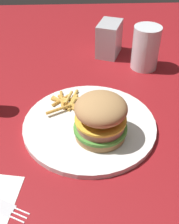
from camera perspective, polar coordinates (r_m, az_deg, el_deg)
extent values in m
plane|color=maroon|center=(0.63, 1.91, -3.86)|extent=(1.60, 1.60, 0.00)
cylinder|color=white|center=(0.64, 0.00, -2.52)|extent=(0.29, 0.29, 0.01)
cylinder|color=tan|center=(0.60, 2.56, -3.85)|extent=(0.10, 0.10, 0.02)
cylinder|color=#4C9338|center=(0.59, 2.59, -3.03)|extent=(0.11, 0.11, 0.01)
cylinder|color=tan|center=(0.58, 2.62, -2.17)|extent=(0.10, 0.10, 0.02)
cylinder|color=yellow|center=(0.58, 2.66, -1.37)|extent=(0.10, 0.10, 0.00)
ellipsoid|color=tan|center=(0.56, 2.74, 0.73)|extent=(0.10, 0.10, 0.05)
cylinder|color=gold|center=(0.70, -5.36, 2.43)|extent=(0.06, 0.01, 0.01)
cylinder|color=gold|center=(0.69, -3.27, 2.43)|extent=(0.08, 0.03, 0.01)
cylinder|color=gold|center=(0.67, -2.21, 0.73)|extent=(0.01, 0.07, 0.01)
cylinder|color=gold|center=(0.68, -4.61, 1.78)|extent=(0.04, 0.07, 0.01)
cylinder|color=gold|center=(0.69, -4.50, 1.88)|extent=(0.06, 0.04, 0.01)
cylinder|color=gold|center=(0.69, -5.60, 2.28)|extent=(0.04, 0.04, 0.01)
cylinder|color=gold|center=(0.68, -3.23, 1.83)|extent=(0.06, 0.03, 0.01)
cylinder|color=#E5B251|center=(0.70, -3.18, 2.52)|extent=(0.01, 0.05, 0.01)
cylinder|color=gold|center=(0.66, -6.01, 0.55)|extent=(0.03, 0.06, 0.01)
cylinder|color=#E5B251|center=(0.69, -4.07, 2.83)|extent=(0.05, 0.02, 0.01)
cylinder|color=gold|center=(0.69, -5.11, 1.92)|extent=(0.05, 0.06, 0.01)
cube|color=silver|center=(0.53, -16.38, -17.29)|extent=(0.04, 0.04, 0.00)
cylinder|color=silver|center=(0.51, -13.97, -19.37)|extent=(0.02, 0.03, 0.00)
cylinder|color=silver|center=(0.51, -13.44, -18.71)|extent=(0.02, 0.03, 0.00)
cylinder|color=silver|center=(0.52, -12.92, -18.05)|extent=(0.02, 0.03, 0.00)
cylinder|color=silver|center=(0.84, 10.84, 12.14)|extent=(0.07, 0.07, 0.12)
cylinder|color=silver|center=(0.85, 10.64, 10.66)|extent=(0.07, 0.07, 0.07)
cube|color=#B7BABF|center=(0.90, 3.83, 13.98)|extent=(0.11, 0.09, 0.10)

